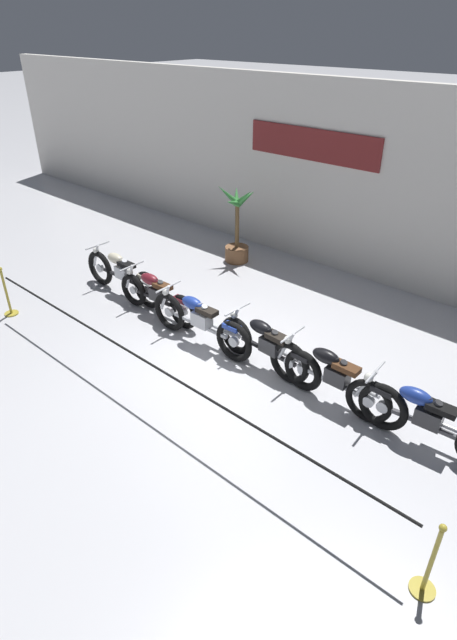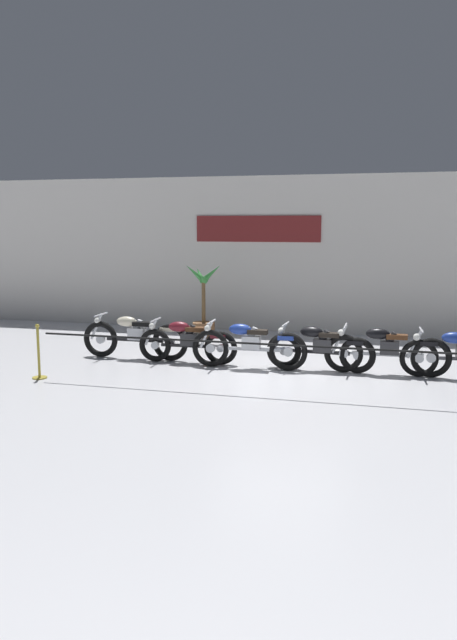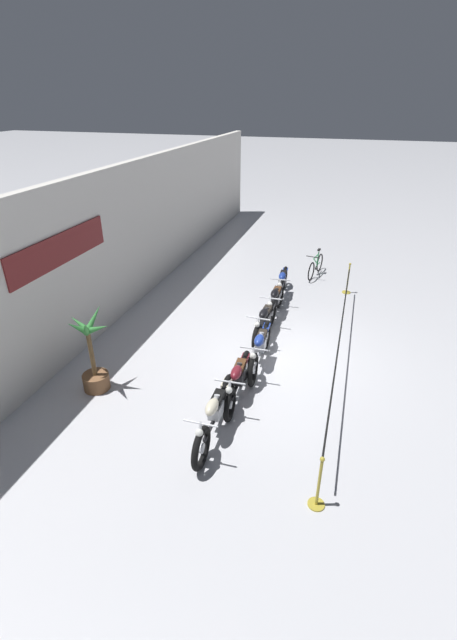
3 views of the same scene
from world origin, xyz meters
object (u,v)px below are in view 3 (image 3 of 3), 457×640
object	(u,v)px
motorcycle_blue_5	(282,283)
stanchion_mid_left	(347,283)
motorcycle_maroon_1	(238,380)
motorcycle_blue_2	(260,348)
potted_palm_left_of_row	(93,361)
motorcycle_black_3	(265,322)
bicycle	(316,266)
stanchion_far_left	(335,367)
motorcycle_black_4	(275,301)
motorcycle_cream_0	(215,415)

from	to	relation	value
motorcycle_blue_5	stanchion_mid_left	size ratio (longest dim) A/B	2.22
motorcycle_maroon_1	motorcycle_blue_2	distance (m)	1.38
motorcycle_blue_2	potted_palm_left_of_row	distance (m)	3.85
motorcycle_black_3	motorcycle_blue_5	xyz separation A→B (m)	(2.70, 0.02, 0.02)
bicycle	motorcycle_blue_2	bearing A→B (deg)	174.44
bicycle	potted_palm_left_of_row	bearing A→B (deg)	154.65
stanchion_mid_left	motorcycle_maroon_1	bearing A→B (deg)	162.93
motorcycle_blue_5	stanchion_far_left	size ratio (longest dim) A/B	0.27
motorcycle_black_3	potted_palm_left_of_row	distance (m)	4.60
motorcycle_blue_2	motorcycle_black_4	xyz separation A→B (m)	(2.71, 0.17, -0.01)
motorcycle_cream_0	motorcycle_black_4	xyz separation A→B (m)	(5.32, -0.11, -0.01)
motorcycle_maroon_1	stanchion_mid_left	world-z (taller)	stanchion_mid_left
motorcycle_maroon_1	motorcycle_black_4	size ratio (longest dim) A/B	0.89
potted_palm_left_of_row	motorcycle_black_3	bearing A→B (deg)	-42.59
motorcycle_black_4	stanchion_mid_left	xyz separation A→B (m)	(2.35, -1.97, -0.12)
motorcycle_cream_0	motorcycle_black_4	bearing A→B (deg)	-1.13
motorcycle_blue_2	stanchion_far_left	bearing A→B (deg)	-109.97
motorcycle_cream_0	stanchion_mid_left	bearing A→B (deg)	-15.17
motorcycle_black_3	stanchion_far_left	bearing A→B (deg)	-136.04
motorcycle_cream_0	stanchion_far_left	size ratio (longest dim) A/B	0.28
motorcycle_blue_2	bicycle	xyz separation A→B (m)	(6.31, -0.61, -0.12)
motorcycle_black_4	bicycle	bearing A→B (deg)	-12.29
motorcycle_blue_5	stanchion_mid_left	bearing A→B (deg)	-65.01
motorcycle_black_4	motorcycle_blue_5	distance (m)	1.41
motorcycle_blue_5	potted_palm_left_of_row	size ratio (longest dim) A/B	1.20
motorcycle_blue_5	bicycle	world-z (taller)	motorcycle_blue_5
potted_palm_left_of_row	stanchion_far_left	world-z (taller)	potted_palm_left_of_row
bicycle	potted_palm_left_of_row	world-z (taller)	potted_palm_left_of_row
motorcycle_maroon_1	motorcycle_blue_2	bearing A→B (deg)	-7.10
motorcycle_black_3	motorcycle_blue_2	bearing A→B (deg)	-172.10
motorcycle_cream_0	motorcycle_blue_2	bearing A→B (deg)	-6.02
motorcycle_blue_5	bicycle	xyz separation A→B (m)	(2.19, -0.83, -0.11)
motorcycle_maroon_1	motorcycle_black_4	xyz separation A→B (m)	(4.08, -0.00, 0.02)
motorcycle_blue_2	motorcycle_black_4	size ratio (longest dim) A/B	0.98
bicycle	motorcycle_cream_0	bearing A→B (deg)	174.31
motorcycle_blue_2	bicycle	distance (m)	6.34
motorcycle_cream_0	bicycle	distance (m)	8.96
motorcycle_black_4	motorcycle_blue_5	bearing A→B (deg)	1.96
motorcycle_cream_0	bicycle	size ratio (longest dim) A/B	1.46
motorcycle_blue_5	potted_palm_left_of_row	bearing A→B (deg)	153.09
stanchion_far_left	stanchion_mid_left	distance (m)	5.73
motorcycle_cream_0	motorcycle_black_3	size ratio (longest dim) A/B	1.10
motorcycle_blue_5	stanchion_mid_left	world-z (taller)	stanchion_mid_left
motorcycle_blue_2	motorcycle_black_3	bearing A→B (deg)	7.90
motorcycle_cream_0	potted_palm_left_of_row	xyz separation A→B (m)	(0.65, 3.03, 0.23)
motorcycle_blue_5	potted_palm_left_of_row	xyz separation A→B (m)	(-6.08, 3.08, 0.24)
motorcycle_cream_0	motorcycle_blue_2	size ratio (longest dim) A/B	1.02
stanchion_far_left	motorcycle_black_3	bearing A→B (deg)	43.96
motorcycle_black_3	stanchion_mid_left	xyz separation A→B (m)	(3.64, -2.00, -0.10)
motorcycle_cream_0	motorcycle_blue_5	size ratio (longest dim) A/B	1.04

